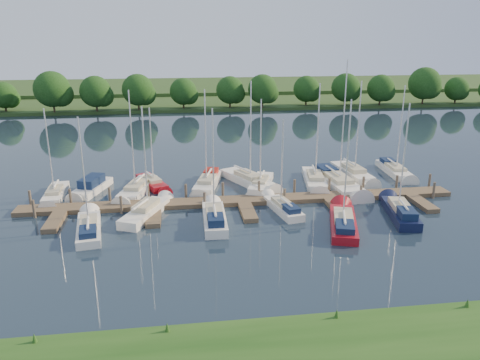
{
  "coord_description": "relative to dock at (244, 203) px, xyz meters",
  "views": [
    {
      "loc": [
        -5.76,
        -32.13,
        14.95
      ],
      "look_at": [
        -0.27,
        8.0,
        2.2
      ],
      "focal_mm": 35.0,
      "sensor_mm": 36.0,
      "label": 1
    }
  ],
  "objects": [
    {
      "name": "sailboat_n_9",
      "position": [
        13.05,
        7.05,
        0.08
      ],
      "size": [
        2.61,
        8.41,
        10.79
      ],
      "rotation": [
        0.0,
        0.0,
        3.23
      ],
      "color": "white",
      "rests_on": "ground"
    },
    {
      "name": "treeline",
      "position": [
        0.8,
        55.21,
        3.89
      ],
      "size": [
        146.66,
        9.15,
        8.28
      ],
      "color": "#38281C",
      "rests_on": "ground"
    },
    {
      "name": "sailboat_s_1",
      "position": [
        -8.62,
        -1.43,
        0.09
      ],
      "size": [
        4.22,
        7.33,
        9.79
      ],
      "rotation": [
        0.0,
        0.0,
        -0.42
      ],
      "color": "white",
      "rests_on": "ground"
    },
    {
      "name": "sailboat_n_2",
      "position": [
        -9.95,
        4.77,
        0.07
      ],
      "size": [
        3.64,
        8.27,
        10.37
      ],
      "rotation": [
        0.0,
        0.0,
        2.89
      ],
      "color": "white",
      "rests_on": "ground"
    },
    {
      "name": "sailboat_n_10",
      "position": [
        18.12,
        7.7,
        0.11
      ],
      "size": [
        2.36,
        8.03,
        10.08
      ],
      "rotation": [
        0.0,
        0.0,
        3.07
      ],
      "color": "white",
      "rests_on": "ground"
    },
    {
      "name": "sailboat_s_2",
      "position": [
        -3.0,
        -3.73,
        0.14
      ],
      "size": [
        1.95,
        7.53,
        9.85
      ],
      "rotation": [
        0.0,
        0.0,
        -0.03
      ],
      "color": "white",
      "rests_on": "ground"
    },
    {
      "name": "sailboat_s_4",
      "position": [
        7.27,
        -5.85,
        0.11
      ],
      "size": [
        3.97,
        8.36,
        10.55
      ],
      "rotation": [
        0.0,
        0.0,
        -0.3
      ],
      "color": "maroon",
      "rests_on": "ground"
    },
    {
      "name": "sailboat_n_7",
      "position": [
        8.24,
        5.35,
        0.07
      ],
      "size": [
        3.21,
        8.51,
        10.69
      ],
      "rotation": [
        0.0,
        0.0,
        2.97
      ],
      "color": "white",
      "rests_on": "ground"
    },
    {
      "name": "sailboat_s_0",
      "position": [
        -12.94,
        -4.24,
        0.11
      ],
      "size": [
        2.65,
        7.46,
        9.4
      ],
      "rotation": [
        0.0,
        0.0,
        0.15
      ],
      "color": "white",
      "rests_on": "ground"
    },
    {
      "name": "mooring_pilings",
      "position": [
        0.0,
        1.13,
        0.4
      ],
      "size": [
        38.24,
        2.84,
        2.0
      ],
      "color": "#473D33",
      "rests_on": "ground"
    },
    {
      "name": "ground",
      "position": [
        0.0,
        -7.31,
        -0.2
      ],
      "size": [
        260.0,
        260.0,
        0.0
      ],
      "primitive_type": "plane",
      "color": "#192632",
      "rests_on": "ground"
    },
    {
      "name": "sailboat_n_4",
      "position": [
        -2.91,
        5.98,
        0.12
      ],
      "size": [
        3.55,
        8.1,
        10.21
      ],
      "rotation": [
        0.0,
        0.0,
        2.89
      ],
      "color": "white",
      "rests_on": "ground"
    },
    {
      "name": "motorboat",
      "position": [
        -14.36,
        5.69,
        0.17
      ],
      "size": [
        3.45,
        6.57,
        1.87
      ],
      "rotation": [
        0.0,
        0.0,
        2.84
      ],
      "color": "white",
      "rests_on": "ground"
    },
    {
      "name": "sailboat_n_8",
      "position": [
        10.32,
        4.31,
        0.12
      ],
      "size": [
        3.25,
        10.47,
        13.07
      ],
      "rotation": [
        0.0,
        0.0,
        3.23
      ],
      "color": "white",
      "rests_on": "ground"
    },
    {
      "name": "sailboat_s_3",
      "position": [
        3.15,
        -1.89,
        0.11
      ],
      "size": [
        2.58,
        6.59,
        8.4
      ],
      "rotation": [
        0.0,
        0.0,
        0.19
      ],
      "color": "white",
      "rests_on": "ground"
    },
    {
      "name": "sailboat_n_5",
      "position": [
        1.41,
        6.21,
        0.08
      ],
      "size": [
        5.11,
        8.34,
        10.98
      ],
      "rotation": [
        0.0,
        0.0,
        3.59
      ],
      "color": "white",
      "rests_on": "ground"
    },
    {
      "name": "far_shore",
      "position": [
        0.0,
        67.69,
        0.1
      ],
      "size": [
        180.0,
        30.0,
        0.6
      ],
      "primitive_type": "cube",
      "color": "#27471B",
      "rests_on": "ground"
    },
    {
      "name": "sailboat_s_5",
      "position": [
        12.76,
        -4.5,
        0.15
      ],
      "size": [
        3.08,
        7.78,
        10.07
      ],
      "rotation": [
        0.0,
        0.0,
        -0.2
      ],
      "color": "#0F1534",
      "rests_on": "ground"
    },
    {
      "name": "sailboat_n_0",
      "position": [
        -17.49,
        4.41,
        0.07
      ],
      "size": [
        1.94,
        6.96,
        8.87
      ],
      "rotation": [
        0.0,
        0.0,
        3.19
      ],
      "color": "white",
      "rests_on": "ground"
    },
    {
      "name": "sailboat_n_6",
      "position": [
        2.4,
        4.9,
        0.07
      ],
      "size": [
        3.66,
        7.29,
        9.27
      ],
      "rotation": [
        0.0,
        0.0,
        2.81
      ],
      "color": "white",
      "rests_on": "ground"
    },
    {
      "name": "sailboat_n_3",
      "position": [
        -8.43,
        6.68,
        0.07
      ],
      "size": [
        3.58,
        6.45,
        8.41
      ],
      "rotation": [
        0.0,
        0.0,
        3.54
      ],
      "color": "maroon",
      "rests_on": "ground"
    },
    {
      "name": "dock",
      "position": [
        0.0,
        0.0,
        0.0
      ],
      "size": [
        40.0,
        6.0,
        0.4
      ],
      "color": "brown",
      "rests_on": "ground"
    },
    {
      "name": "distant_hill",
      "position": [
        0.0,
        92.69,
        0.5
      ],
      "size": [
        220.0,
        40.0,
        1.4
      ],
      "primitive_type": "cube",
      "color": "#324920",
      "rests_on": "ground"
    }
  ]
}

